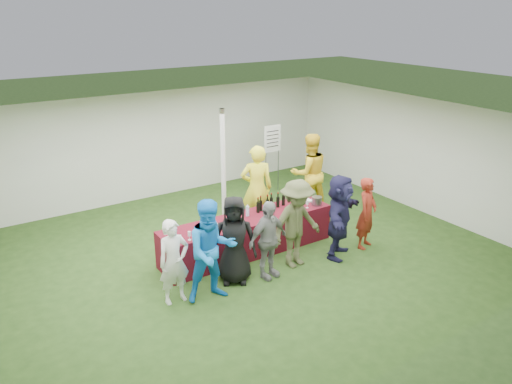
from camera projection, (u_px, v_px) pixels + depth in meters
ground at (233, 257)px, 9.87m from camera, size 60.00×60.00×0.00m
tent at (223, 172)px, 10.59m from camera, size 10.00×10.00×10.00m
serving_table at (248, 235)px, 9.92m from camera, size 3.60×0.80×0.75m
wine_bottles at (270, 203)px, 10.19m from camera, size 0.73×0.13×0.32m
wine_glasses at (231, 223)px, 9.29m from camera, size 2.76×0.11×0.16m
water_bottle at (248, 211)px, 9.85m from camera, size 0.07×0.07×0.23m
bar_towel at (306, 201)px, 10.59m from camera, size 0.25×0.18×0.03m
dump_bucket at (317, 201)px, 10.39m from camera, size 0.21×0.21×0.18m
wine_list_sign at (272, 144)px, 12.86m from camera, size 0.50×0.03×1.80m
staff_pourer at (257, 188)px, 10.78m from camera, size 0.82×0.70×1.91m
staff_back at (309, 173)px, 11.77m from camera, size 1.07×0.92×1.90m
customer_0 at (174, 262)px, 8.14m from camera, size 0.54×0.36×1.47m
customer_1 at (212, 251)px, 8.17m from camera, size 0.97×0.81×1.78m
customer_2 at (234, 240)px, 8.73m from camera, size 0.94×0.84×1.62m
customer_3 at (268, 240)px, 8.89m from camera, size 0.91×0.49×1.47m
customer_4 at (297, 224)px, 9.26m from camera, size 1.16×0.74×1.72m
customer_5 at (339, 216)px, 9.63m from camera, size 1.56×1.32×1.68m
customer_6 at (367, 213)px, 10.03m from camera, size 0.64×0.54×1.49m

